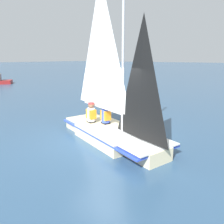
{
  "coord_description": "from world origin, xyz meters",
  "views": [
    {
      "loc": [
        -4.18,
        5.76,
        2.78
      ],
      "look_at": [
        0.0,
        0.0,
        1.0
      ],
      "focal_mm": 35.0,
      "sensor_mm": 36.0,
      "label": 1
    }
  ],
  "objects": [
    {
      "name": "sailboat_main",
      "position": [
        0.04,
        -0.01,
        0.77
      ],
      "size": [
        4.74,
        2.97,
        5.5
      ],
      "rotation": [
        0.0,
        0.0,
        2.82
      ],
      "color": "beige",
      "rests_on": "ground_plane"
    },
    {
      "name": "sailor_helm",
      "position": [
        0.57,
        -0.38,
        0.62
      ],
      "size": [
        0.41,
        0.38,
        1.16
      ],
      "rotation": [
        0.0,
        0.0,
        2.82
      ],
      "color": "black",
      "rests_on": "ground_plane"
    },
    {
      "name": "sailor_crew",
      "position": [
        1.11,
        -0.2,
        0.63
      ],
      "size": [
        0.41,
        0.38,
        1.16
      ],
      "rotation": [
        0.0,
        0.0,
        2.82
      ],
      "color": "black",
      "rests_on": "ground_plane"
    },
    {
      "name": "ground_plane",
      "position": [
        0.0,
        0.0,
        0.0
      ],
      "size": [
        260.0,
        260.0,
        0.0
      ],
      "primitive_type": "plane",
      "color": "#2D4C6B"
    },
    {
      "name": "buoy_marker",
      "position": [
        4.75,
        -7.83,
        0.19
      ],
      "size": [
        0.5,
        0.5,
        1.26
      ],
      "color": "orange",
      "rests_on": "ground_plane"
    }
  ]
}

